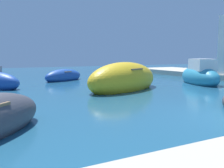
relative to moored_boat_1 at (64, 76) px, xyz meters
The scene contains 4 objects.
moored_boat_1 is the anchor object (origin of this frame).
moored_boat_4 5.61m from the moored_boat_1, 13.81° to the right, with size 3.21×4.47×1.30m.
moored_boat_6 7.54m from the moored_boat_1, 76.30° to the right, with size 6.78×4.95×2.26m.
moored_boat_7 11.24m from the moored_boat_1, 39.62° to the right, with size 3.69×5.36×2.31m.
Camera 1 is at (-7.94, -5.34, 2.19)m, focal length 39.51 mm.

